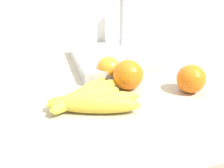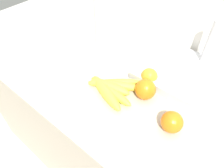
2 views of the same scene
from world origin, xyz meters
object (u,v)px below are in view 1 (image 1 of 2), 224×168
at_px(orange_right, 128,75).
at_px(orange_back_right, 191,79).
at_px(orange_back_left, 109,68).
at_px(banana_bunch, 90,98).
at_px(sink_basin, 132,56).

bearing_deg(orange_right, orange_back_right, -24.48).
distance_m(orange_back_right, orange_back_left, 0.23).
xyz_separation_m(banana_bunch, orange_back_left, (0.09, 0.14, 0.01)).
bearing_deg(orange_back_left, orange_back_right, -38.84).
bearing_deg(sink_basin, orange_right, -114.76).
height_order(banana_bunch, orange_back_left, orange_back_left).
height_order(orange_right, orange_back_left, orange_right).
bearing_deg(sink_basin, orange_back_right, -78.98).
xyz_separation_m(orange_right, sink_basin, (0.09, 0.20, -0.02)).
relative_size(banana_bunch, orange_back_left, 3.15).
bearing_deg(banana_bunch, orange_back_right, -0.77).
height_order(orange_right, orange_back_right, orange_right).
distance_m(banana_bunch, orange_right, 0.14).
height_order(banana_bunch, orange_back_right, orange_back_right).
bearing_deg(banana_bunch, orange_right, 28.17).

